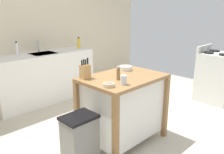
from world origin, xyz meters
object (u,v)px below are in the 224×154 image
bowl_ceramic_small (109,85)px  bottle_spray_cleaner (17,49)px  bottle_hand_soap (79,43)px  stove (216,77)px  kitchen_island (123,105)px  knife_block (85,71)px  sink_faucet (38,46)px  trash_bin (80,142)px  drinking_cup (124,80)px  bowl_ceramic_wide (125,68)px  pepper_grinder (118,73)px

bowl_ceramic_small → bottle_spray_cleaner: size_ratio=0.51×
bottle_hand_soap → stove: bearing=-56.9°
kitchen_island → knife_block: 0.68m
sink_faucet → bottle_spray_cleaner: 0.42m
bowl_ceramic_small → bottle_hand_soap: 2.47m
trash_bin → bottle_spray_cleaner: size_ratio=2.59×
drinking_cup → bottle_spray_cleaner: 2.36m
sink_faucet → stove: 3.38m
trash_bin → sink_faucet: bearing=70.6°
kitchen_island → trash_bin: size_ratio=1.63×
bottle_hand_soap → drinking_cup: bearing=-115.8°
drinking_cup → bottle_hand_soap: bearing=64.2°
bottle_hand_soap → bowl_ceramic_wide: bearing=-107.9°
drinking_cup → bottle_hand_soap: (1.07, 2.20, 0.08)m
bowl_ceramic_wide → pepper_grinder: size_ratio=0.99×
bottle_hand_soap → trash_bin: bearing=-127.7°
bowl_ceramic_small → bowl_ceramic_wide: 0.74m
bottle_hand_soap → stove: bottle_hand_soap is taller
kitchen_island → bowl_ceramic_small: bearing=-158.7°
bowl_ceramic_wide → bottle_spray_cleaner: (-0.64, 1.95, 0.11)m
knife_block → drinking_cup: (0.15, -0.48, -0.04)m
bowl_ceramic_small → bottle_hand_soap: bearing=60.0°
trash_bin → sink_faucet: size_ratio=2.86×
bowl_ceramic_small → pepper_grinder: (0.25, 0.10, 0.06)m
pepper_grinder → trash_bin: bearing=-179.8°
trash_bin → sink_faucet: 2.46m
knife_block → stove: (2.69, -0.55, -0.52)m
trash_bin → stove: stove is taller
bottle_hand_soap → stove: (1.47, -2.26, -0.56)m
pepper_grinder → sink_faucet: bearing=85.3°
trash_bin → bottle_spray_cleaner: bottle_spray_cleaner is taller
bowl_ceramic_small → bottle_hand_soap: size_ratio=0.54×
bowl_ceramic_wide → trash_bin: 1.19m
drinking_cup → pepper_grinder: 0.19m
knife_block → drinking_cup: bearing=-72.6°
bowl_ceramic_wide → sink_faucet: 2.00m
drinking_cup → bowl_ceramic_wide: bearing=39.8°
knife_block → drinking_cup: 0.51m
pepper_grinder → bottle_spray_cleaner: 2.21m
sink_faucet → bottle_hand_soap: size_ratio=0.95×
kitchen_island → bowl_ceramic_wide: bowl_ceramic_wide is taller
drinking_cup → kitchen_island: bearing=42.5°
kitchen_island → trash_bin: kitchen_island is taller
drinking_cup → pepper_grinder: size_ratio=0.62×
knife_block → bowl_ceramic_small: (-0.02, -0.42, -0.07)m
knife_block → trash_bin: bearing=-137.9°
bottle_spray_cleaner → stove: bottle_spray_cleaner is taller
drinking_cup → sink_faucet: size_ratio=0.48×
sink_faucet → pepper_grinder: bearing=-94.7°
bottle_hand_soap → sink_faucet: bearing=167.0°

